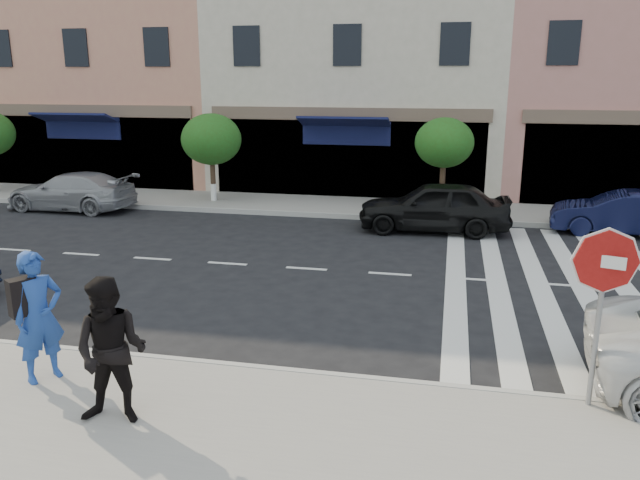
# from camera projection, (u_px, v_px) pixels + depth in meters

# --- Properties ---
(ground) EXTENTS (120.00, 120.00, 0.00)m
(ground) POSITION_uv_depth(u_px,v_px,m) (255.00, 334.00, 11.14)
(ground) COLOR black
(ground) RESTS_ON ground
(sidewalk_near) EXTENTS (60.00, 4.50, 0.15)m
(sidewalk_near) POSITION_uv_depth(u_px,v_px,m) (161.00, 450.00, 7.58)
(sidewalk_near) COLOR gray
(sidewalk_near) RESTS_ON ground
(sidewalk_far) EXTENTS (60.00, 3.00, 0.15)m
(sidewalk_far) POSITION_uv_depth(u_px,v_px,m) (353.00, 207.00, 21.53)
(sidewalk_far) COLOR gray
(sidewalk_far) RESTS_ON ground
(building_west_mid) EXTENTS (10.00, 9.00, 14.00)m
(building_west_mid) POSITION_uv_depth(u_px,v_px,m) (131.00, 17.00, 27.64)
(building_west_mid) COLOR tan
(building_west_mid) RESTS_ON ground
(building_centre) EXTENTS (11.00, 9.00, 11.00)m
(building_centre) POSITION_uv_depth(u_px,v_px,m) (365.00, 50.00, 25.91)
(building_centre) COLOR beige
(building_centre) RESTS_ON ground
(street_tree_wb) EXTENTS (2.10, 2.10, 3.06)m
(street_tree_wb) POSITION_uv_depth(u_px,v_px,m) (211.00, 140.00, 21.77)
(street_tree_wb) COLOR #473323
(street_tree_wb) RESTS_ON sidewalk_far
(street_tree_c) EXTENTS (1.90, 1.90, 3.04)m
(street_tree_c) POSITION_uv_depth(u_px,v_px,m) (444.00, 143.00, 20.15)
(street_tree_c) COLOR #473323
(street_tree_c) RESTS_ON sidewalk_far
(stop_sign) EXTENTS (0.84, 0.30, 2.48)m
(stop_sign) POSITION_uv_depth(u_px,v_px,m) (604.00, 279.00, 8.01)
(stop_sign) COLOR gray
(stop_sign) RESTS_ON sidewalk_near
(photographer) EXTENTS (0.78, 0.85, 1.95)m
(photographer) POSITION_uv_depth(u_px,v_px,m) (39.00, 316.00, 8.97)
(photographer) COLOR #204497
(photographer) RESTS_ON sidewalk_near
(walker) EXTENTS (1.03, 0.85, 1.94)m
(walker) POSITION_uv_depth(u_px,v_px,m) (111.00, 352.00, 7.84)
(walker) COLOR black
(walker) RESTS_ON sidewalk_near
(car_far_left) EXTENTS (4.52, 1.98, 1.29)m
(car_far_left) POSITION_uv_depth(u_px,v_px,m) (71.00, 191.00, 21.28)
(car_far_left) COLOR gray
(car_far_left) RESTS_ON ground
(car_far_mid) EXTENTS (4.46, 1.91, 1.50)m
(car_far_mid) POSITION_uv_depth(u_px,v_px,m) (434.00, 206.00, 18.35)
(car_far_mid) COLOR black
(car_far_mid) RESTS_ON ground
(car_far_right) EXTENTS (3.99, 1.79, 1.27)m
(car_far_right) POSITION_uv_depth(u_px,v_px,m) (622.00, 213.00, 17.95)
(car_far_right) COLOR black
(car_far_right) RESTS_ON ground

